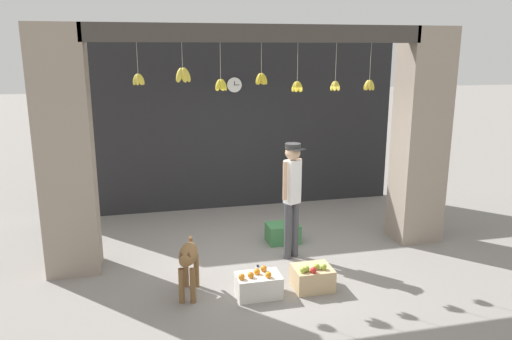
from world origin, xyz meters
The scene contains 12 objects.
ground_plane centered at (0.00, 0.00, 0.00)m, with size 60.00×60.00×0.00m, color gray.
shop_back_wall centered at (0.00, 2.64, 1.67)m, with size 6.55×0.12×3.34m, color #232326.
shop_pillar_left centered at (-2.62, 0.30, 1.67)m, with size 0.70×0.60×3.34m, color gray.
shop_pillar_right centered at (2.62, 0.30, 1.67)m, with size 0.70×0.60×3.34m, color gray.
storefront_awning centered at (-0.01, 0.12, 3.17)m, with size 4.65×0.27×0.92m.
dog centered at (-1.15, -0.84, 0.49)m, with size 0.34×0.82×0.71m.
shopkeeper centered at (0.44, 0.00, 1.03)m, with size 0.32×0.31×1.72m.
fruit_crate_oranges centered at (-0.31, -1.04, 0.15)m, with size 0.56×0.37×0.35m.
fruit_crate_apples centered at (0.42, -1.01, 0.15)m, with size 0.49×0.42×0.36m.
produce_box_green centered at (0.49, 0.61, 0.15)m, with size 0.51×0.39×0.30m, color #42844C.
water_bottle centered at (-0.22, -0.65, 0.11)m, with size 0.06×0.06×0.23m.
wall_clock centered at (0.10, 2.57, 2.36)m, with size 0.29×0.03×0.29m.
Camera 1 is at (-1.65, -6.60, 3.03)m, focal length 35.00 mm.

